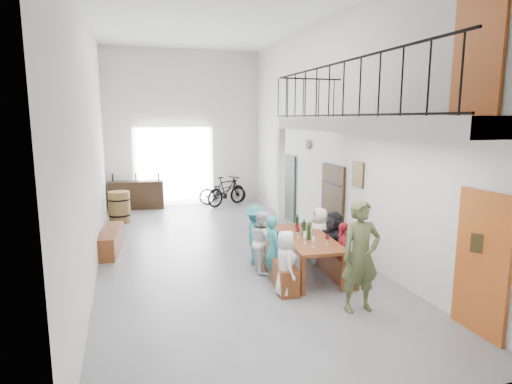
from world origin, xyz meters
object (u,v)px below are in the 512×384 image
object	(u,v)px
oak_barrel	(119,207)
bicycle_near	(223,191)
bench_inner	(278,266)
host_standing	(361,256)
tasting_table	(306,241)
side_bench	(111,240)
serving_counter	(137,195)

from	to	relation	value
oak_barrel	bicycle_near	world-z (taller)	oak_barrel
bench_inner	host_standing	size ratio (longest dim) A/B	1.15
tasting_table	side_bench	distance (m)	4.72
tasting_table	host_standing	xyz separation A→B (m)	(0.18, -1.73, 0.21)
serving_counter	side_bench	bearing A→B (deg)	-91.66
bench_inner	oak_barrel	size ratio (longest dim) A/B	2.23
host_standing	serving_counter	bearing A→B (deg)	110.03
side_bench	bicycle_near	bearing A→B (deg)	51.62
side_bench	oak_barrel	world-z (taller)	oak_barrel
bench_inner	host_standing	world-z (taller)	host_standing
side_bench	host_standing	distance (m)	6.05
oak_barrel	host_standing	bearing A→B (deg)	-63.22
oak_barrel	serving_counter	xyz separation A→B (m)	(0.56, 1.93, 0.01)
side_bench	serving_counter	distance (m)	4.90
side_bench	oak_barrel	xyz separation A→B (m)	(0.19, 2.91, 0.22)
tasting_table	host_standing	size ratio (longest dim) A/B	1.25
bicycle_near	tasting_table	bearing A→B (deg)	179.25
side_bench	oak_barrel	distance (m)	2.92
side_bench	serving_counter	world-z (taller)	serving_counter
bicycle_near	serving_counter	bearing A→B (deg)	88.46
bench_inner	side_bench	size ratio (longest dim) A/B	1.16
tasting_table	bicycle_near	size ratio (longest dim) A/B	1.31
tasting_table	serving_counter	xyz separation A→B (m)	(-3.02, 7.65, -0.22)
oak_barrel	bicycle_near	size ratio (longest dim) A/B	0.54
bicycle_near	side_bench	bearing A→B (deg)	141.02
oak_barrel	tasting_table	bearing A→B (deg)	-57.91
bench_inner	oak_barrel	distance (m)	6.44
host_standing	bicycle_near	world-z (taller)	host_standing
oak_barrel	host_standing	size ratio (longest dim) A/B	0.52
tasting_table	bicycle_near	distance (m)	7.60
oak_barrel	serving_counter	size ratio (longest dim) A/B	0.52
tasting_table	oak_barrel	xyz separation A→B (m)	(-3.58, 5.72, -0.23)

